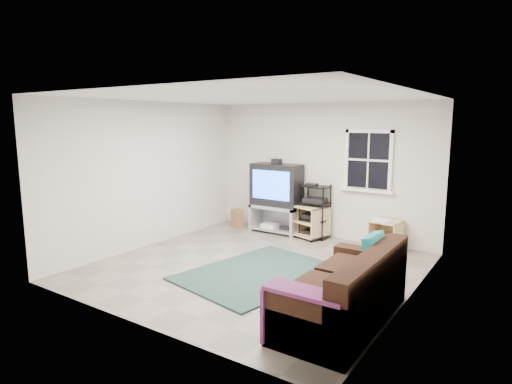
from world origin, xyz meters
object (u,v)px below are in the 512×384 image
Objects in this scene: tv_unit at (277,192)px; side_table_left at (313,221)px; sofa at (346,294)px; av_rack at (315,214)px; side_table_right at (386,233)px.

tv_unit is 2.26× the size of side_table_left.
av_rack is at bearing 121.70° from sofa.
tv_unit reaches higher than side_table_left.
av_rack is 0.13m from side_table_left.
sofa is (1.90, -3.00, -0.01)m from side_table_left.
av_rack reaches higher than sofa.
side_table_left is 0.33× the size of sofa.
tv_unit is 2.30m from side_table_right.
side_table_left is at bearing -126.76° from av_rack.
av_rack reaches higher than side_table_right.
sofa is at bearing -58.30° from av_rack.
tv_unit is 0.75× the size of sofa.
side_table_right is at bearing -1.83° from av_rack.
side_table_left is 1.20× the size of side_table_right.
side_table_right is (1.41, -0.05, -0.15)m from av_rack.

